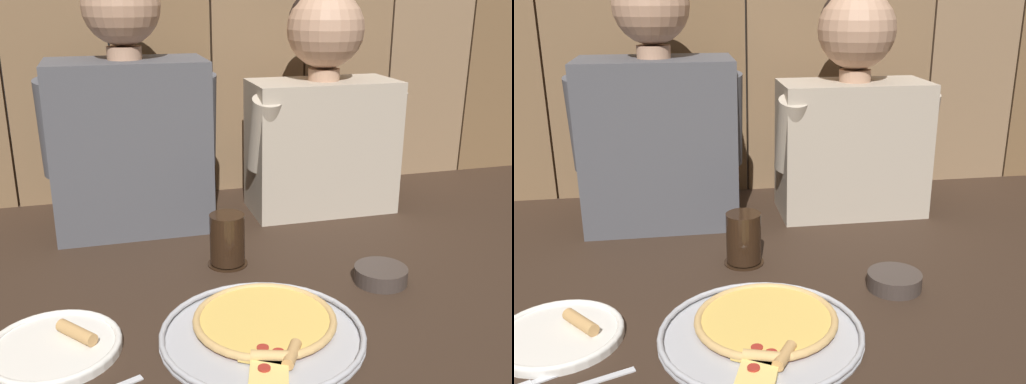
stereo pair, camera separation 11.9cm
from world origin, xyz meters
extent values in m
plane|color=#332319|center=(0.00, 0.00, 0.00)|extent=(3.20, 3.20, 0.00)
cylinder|color=#B2B2B7|center=(-0.08, -0.14, 0.00)|extent=(0.35, 0.35, 0.01)
torus|color=#B2B2B7|center=(-0.08, -0.14, 0.01)|extent=(0.35, 0.35, 0.01)
cylinder|color=#B23823|center=(-0.06, -0.11, 0.01)|extent=(0.25, 0.25, 0.00)
cylinder|color=#EABC56|center=(-0.06, -0.11, 0.01)|extent=(0.24, 0.24, 0.01)
torus|color=tan|center=(-0.06, -0.11, 0.01)|extent=(0.26, 0.26, 0.01)
cube|color=#EABC56|center=(-0.09, -0.20, 0.01)|extent=(0.10, 0.09, 0.01)
cylinder|color=tan|center=(-0.05, -0.22, 0.02)|extent=(0.05, 0.06, 0.02)
cylinder|color=#A3281E|center=(-0.07, -0.21, 0.02)|extent=(0.02, 0.02, 0.00)
cylinder|color=#A3281E|center=(-0.09, -0.20, 0.02)|extent=(0.02, 0.02, 0.00)
cube|color=#F4D170|center=(-0.10, -0.26, 0.01)|extent=(0.08, 0.09, 0.01)
cylinder|color=tan|center=(-0.09, -0.22, 0.02)|extent=(0.06, 0.04, 0.02)
cylinder|color=#A3281E|center=(-0.10, -0.25, 0.02)|extent=(0.02, 0.02, 0.00)
cylinder|color=white|center=(-0.42, -0.09, 0.01)|extent=(0.22, 0.22, 0.01)
torus|color=white|center=(-0.42, -0.09, 0.01)|extent=(0.22, 0.22, 0.01)
cylinder|color=tan|center=(-0.38, -0.08, 0.02)|extent=(0.07, 0.08, 0.02)
cylinder|color=black|center=(-0.07, 0.16, 0.00)|extent=(0.09, 0.09, 0.01)
cylinder|color=black|center=(-0.07, 0.16, 0.06)|extent=(0.08, 0.08, 0.11)
cylinder|color=#3D332D|center=(0.21, -0.01, 0.02)|extent=(0.11, 0.11, 0.03)
cylinder|color=#B23823|center=(0.21, -0.01, 0.02)|extent=(0.09, 0.09, 0.02)
cube|color=silver|center=(-0.40, -0.19, 0.00)|extent=(0.09, 0.05, 0.01)
cube|color=silver|center=(-0.33, -0.22, 0.00)|extent=(0.09, 0.05, 0.01)
cube|color=#4C4C51|center=(-0.25, 0.44, 0.21)|extent=(0.37, 0.21, 0.41)
cylinder|color=tan|center=(-0.25, 0.44, 0.43)|extent=(0.08, 0.08, 0.03)
sphere|color=tan|center=(-0.25, 0.44, 0.53)|extent=(0.18, 0.18, 0.18)
cylinder|color=#4C4C51|center=(-0.41, 0.40, 0.27)|extent=(0.08, 0.12, 0.24)
cylinder|color=#4C4C51|center=(-0.08, 0.40, 0.27)|extent=(0.08, 0.11, 0.24)
cube|color=#B2A38E|center=(0.25, 0.44, 0.17)|extent=(0.38, 0.19, 0.35)
cylinder|color=tan|center=(0.25, 0.44, 0.36)|extent=(0.08, 0.08, 0.03)
sphere|color=tan|center=(0.25, 0.44, 0.48)|extent=(0.19, 0.19, 0.19)
sphere|color=black|center=(0.25, 0.45, 0.49)|extent=(0.18, 0.18, 0.18)
cylinder|color=#B2A38E|center=(0.08, 0.40, 0.23)|extent=(0.08, 0.13, 0.21)
cylinder|color=#B2A38E|center=(0.42, 0.40, 0.23)|extent=(0.08, 0.11, 0.20)
camera|label=1|loc=(-0.32, -0.99, 0.56)|focal=41.43mm
camera|label=2|loc=(-0.20, -1.01, 0.56)|focal=41.43mm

